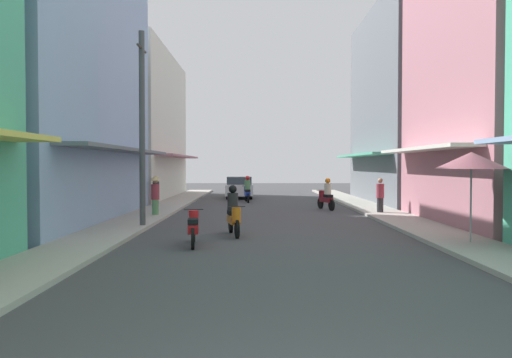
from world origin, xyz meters
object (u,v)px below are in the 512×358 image
Objects in this scene: pedestrian_far at (157,194)px; utility_pole at (144,128)px; motorbike_orange at (235,213)px; vendor_umbrella at (473,160)px; parked_car at (241,187)px; motorbike_red at (195,227)px; motorbike_maroon at (328,196)px; pedestrian_midway at (157,189)px; motorbike_blue at (249,190)px; pedestrian_crossing at (382,197)px.

utility_pole reaches higher than pedestrian_far.
vendor_umbrella is at bearing -18.19° from motorbike_orange.
parked_car is 12.65m from pedestrian_far.
motorbike_orange reaches higher than motorbike_red.
motorbike_maroon is 10.74m from utility_pole.
pedestrian_far reaches higher than pedestrian_midway.
motorbike_red is 1.08× the size of pedestrian_midway.
vendor_umbrella is at bearing -1.52° from motorbike_red.
utility_pole is (-3.43, -12.37, 2.79)m from motorbike_blue.
motorbike_orange is at bearing -66.46° from pedestrian_midway.
motorbike_maroon is 3.23m from pedestrian_crossing.
pedestrian_far is 0.25× the size of utility_pole.
motorbike_red is 0.71× the size of vendor_umbrella.
utility_pole is (-9.47, -4.75, 2.68)m from pedestrian_crossing.
motorbike_blue is 1.01× the size of motorbike_orange.
pedestrian_midway reaches higher than motorbike_maroon.
motorbike_maroon is 11.49m from vendor_umbrella.
vendor_umbrella is (0.29, -8.64, 1.51)m from pedestrian_crossing.
motorbike_maroon is at bearing -62.13° from parked_car.
utility_pole reaches higher than pedestrian_midway.
motorbike_orange is at bearing 161.81° from vendor_umbrella.
motorbike_maroon is 9.92m from motorbike_orange.
motorbike_red is 0.44× the size of parked_car.
vendor_umbrella is at bearing -70.74° from parked_car.
pedestrian_crossing reaches higher than parked_car.
motorbike_blue is at bearing 66.82° from pedestrian_far.
pedestrian_midway reaches higher than parked_car.
pedestrian_midway is at bearing 98.36° from utility_pole.
motorbike_red is at bearing -71.01° from pedestrian_far.
utility_pole is at bearing -153.37° from pedestrian_crossing.
pedestrian_far is at bearing 94.66° from utility_pole.
pedestrian_midway is (-4.70, -3.76, 0.24)m from motorbike_blue.
motorbike_orange reaches higher than parked_car.
utility_pole is (1.27, -8.61, 2.55)m from pedestrian_midway.
vendor_umbrella is at bearing -88.09° from pedestrian_crossing.
pedestrian_far is at bearing 143.07° from vendor_umbrella.
motorbike_maroon reaches higher than motorbike_red.
utility_pole is at bearing -81.64° from pedestrian_midway.
vendor_umbrella is at bearing -68.74° from motorbike_blue.
utility_pole is (-2.83, -15.92, 2.76)m from parked_car.
motorbike_orange is 1.07× the size of pedestrian_midway.
pedestrian_crossing is at bearing -19.80° from pedestrian_midway.
motorbike_orange is 0.26× the size of utility_pole.
motorbike_maroon is 0.26× the size of utility_pole.
parked_car is at bearing 117.87° from motorbike_maroon.
pedestrian_midway is (-4.52, 10.37, 0.24)m from motorbike_orange.
parked_car is at bearing 88.25° from motorbike_red.
pedestrian_crossing is at bearing 46.28° from motorbike_orange.
parked_car is 2.47× the size of pedestrian_midway.
utility_pole is at bearing 121.17° from motorbike_red.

